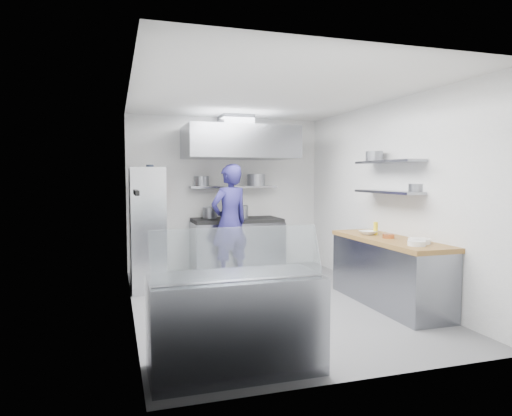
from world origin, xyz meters
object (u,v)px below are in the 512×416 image
object	(u,v)px
gas_range	(237,246)
wire_rack	(147,229)
chef	(230,222)
display_case	(235,323)

from	to	relation	value
gas_range	wire_rack	size ratio (longest dim) A/B	0.86
chef	wire_rack	distance (m)	1.39
chef	display_case	distance (m)	3.67
gas_range	chef	size ratio (longest dim) A/B	0.83
gas_range	chef	world-z (taller)	chef
gas_range	wire_rack	world-z (taller)	wire_rack
wire_rack	display_case	bearing A→B (deg)	-80.76
display_case	chef	bearing A→B (deg)	76.76
gas_range	chef	bearing A→B (deg)	-115.42
wire_rack	display_case	size ratio (longest dim) A/B	1.23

